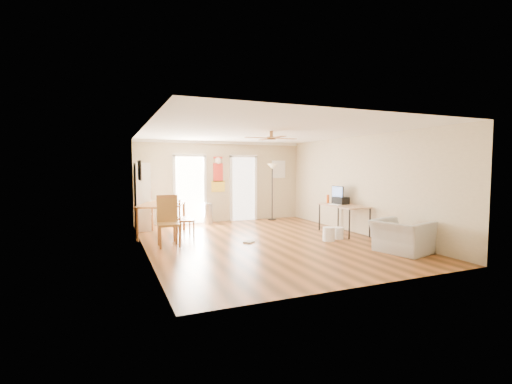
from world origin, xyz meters
name	(u,v)px	position (x,y,z in m)	size (l,w,h in m)	color
floor	(266,242)	(0.00, 0.00, 0.00)	(7.00, 7.00, 0.00)	brown
ceiling	(266,132)	(0.00, 0.00, 2.60)	(5.50, 7.00, 0.00)	silver
wall_back	(222,182)	(0.00, 3.50, 1.30)	(5.50, 0.04, 2.60)	beige
wall_front	(364,200)	(0.00, -3.50, 1.30)	(5.50, 0.04, 2.60)	beige
wall_left	(145,190)	(-2.75, 0.00, 1.30)	(0.04, 7.00, 2.60)	beige
wall_right	(360,185)	(2.75, 0.00, 1.30)	(0.04, 7.00, 2.60)	beige
crown_molding	(266,134)	(0.00, 0.00, 2.56)	(5.50, 7.00, 0.08)	white
kitchen_doorway	(190,190)	(-1.05, 3.48, 1.05)	(0.90, 0.10, 2.10)	white
bathroom_doorway	(243,189)	(0.75, 3.48, 1.05)	(0.80, 0.10, 2.10)	white
wall_decal	(218,174)	(-0.13, 3.48, 1.55)	(0.46, 0.03, 1.10)	red
ac_grille	(279,169)	(2.05, 3.47, 1.70)	(0.50, 0.04, 0.60)	white
framed_poster	(139,170)	(-2.73, 1.40, 1.70)	(0.04, 0.66, 0.48)	black
ceiling_fan	(271,138)	(0.00, -0.30, 2.43)	(1.24, 1.24, 0.20)	#593819
bookshelf	(142,196)	(-2.54, 2.89, 0.95)	(0.38, 0.85, 1.90)	white
dining_table	(163,219)	(-2.15, 1.76, 0.42)	(1.00, 1.67, 0.83)	#9F6A33
dining_chair_right_a	(183,216)	(-1.60, 1.79, 0.47)	(0.38, 0.38, 0.93)	#955A30
dining_chair_right_b	(187,218)	(-1.60, 1.33, 0.48)	(0.39, 0.39, 0.95)	#9E6033
dining_chair_near	(169,221)	(-2.22, 0.35, 0.57)	(0.47, 0.47, 1.14)	olive
trash_can	(208,213)	(-0.55, 3.19, 0.32)	(0.30, 0.30, 0.64)	silver
torchiere_lamp	(272,192)	(1.66, 3.16, 0.94)	(0.36, 0.36, 1.89)	black
computer_desk	(343,219)	(2.34, 0.15, 0.38)	(0.71, 1.42, 0.76)	#A77F5A
imac	(338,195)	(2.47, 0.61, 1.01)	(0.07, 0.52, 0.49)	black
keyboard	(335,204)	(2.20, 0.33, 0.77)	(0.13, 0.41, 0.02)	white
printer	(341,201)	(2.45, 0.43, 0.86)	(0.32, 0.38, 0.19)	black
orange_bottle	(328,199)	(2.30, 0.83, 0.88)	(0.08, 0.08, 0.23)	#F15A15
wastebasket_a	(338,233)	(1.80, -0.38, 0.14)	(0.25, 0.25, 0.29)	white
wastebasket_b	(329,234)	(1.44, -0.50, 0.17)	(0.29, 0.29, 0.33)	white
floor_cloth	(249,242)	(-0.41, 0.06, 0.02)	(0.25, 0.20, 0.04)	#A7A7A2
armchair	(402,237)	(2.15, -2.10, 0.34)	(1.04, 0.91, 0.67)	#A3A39E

